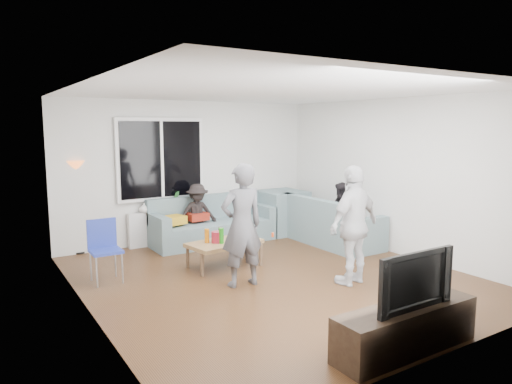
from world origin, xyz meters
TOP-DOWN VIEW (x-y plane):
  - floor at (0.00, 0.00)m, footprint 5.00×5.50m
  - ceiling at (0.00, 0.00)m, footprint 5.00×5.50m
  - wall_back at (0.00, 2.77)m, footprint 5.00×0.04m
  - wall_front at (0.00, -2.77)m, footprint 5.00×0.04m
  - wall_left at (-2.52, 0.00)m, footprint 0.04×5.50m
  - wall_right at (2.52, 0.00)m, footprint 0.04×5.50m
  - window_frame at (-0.60, 2.69)m, footprint 1.62×0.06m
  - window_glass at (-0.60, 2.65)m, footprint 1.50×0.02m
  - window_mullion at (-0.60, 2.64)m, footprint 0.05×0.03m
  - radiator at (-0.60, 2.65)m, footprint 1.30×0.12m
  - potted_plant at (-0.38, 2.62)m, footprint 0.20×0.16m
  - vase at (-0.96, 2.62)m, footprint 0.18×0.18m
  - sofa_back_section at (0.21, 2.27)m, footprint 2.30×0.85m
  - sofa_right_section at (2.02, 1.07)m, footprint 2.00×0.85m
  - sofa_corner at (1.77, 2.27)m, footprint 0.85×0.85m
  - cushion_yellow at (-0.57, 2.25)m, footprint 0.44×0.40m
  - cushion_red at (-0.08, 2.33)m, footprint 0.38×0.32m
  - coffee_table at (-0.33, 0.81)m, footprint 1.18×0.76m
  - pitcher at (-0.47, 0.80)m, footprint 0.17×0.17m
  - side_chair at (-2.05, 1.05)m, footprint 0.40×0.40m
  - floor_lamp at (-2.05, 2.82)m, footprint 0.32×0.32m
  - player_left at (-0.54, -0.06)m, footprint 0.63×0.43m
  - player_right at (0.79, -0.79)m, footprint 1.01×0.56m
  - spectator_right at (2.02, 0.79)m, footprint 0.55×0.64m
  - spectator_back at (-0.08, 2.30)m, footprint 0.77×0.51m
  - tv_console at (-0.16, -2.50)m, footprint 1.60×0.40m
  - television at (-0.16, -2.50)m, footprint 0.96×0.13m
  - bottle_b at (-0.44, 0.72)m, footprint 0.08×0.08m
  - bottle_a at (-0.60, 0.88)m, footprint 0.07×0.07m
  - bottle_c at (-0.32, 0.96)m, footprint 0.07×0.07m

SIDE VIEW (x-z plane):
  - floor at x=0.00m, z-range -0.04..0.00m
  - coffee_table at x=-0.33m, z-range 0.00..0.40m
  - tv_console at x=-0.16m, z-range 0.00..0.44m
  - radiator at x=-0.60m, z-range 0.00..0.62m
  - sofa_back_section at x=0.21m, z-range 0.00..0.85m
  - sofa_right_section at x=2.02m, z-range 0.00..0.85m
  - sofa_corner at x=1.77m, z-range 0.00..0.85m
  - side_chair at x=-2.05m, z-range 0.00..0.86m
  - pitcher at x=-0.47m, z-range 0.40..0.57m
  - bottle_c at x=-0.32m, z-range 0.40..0.59m
  - bottle_a at x=-0.60m, z-range 0.40..0.61m
  - cushion_yellow at x=-0.57m, z-range 0.44..0.58m
  - cushion_red at x=-0.08m, z-range 0.45..0.57m
  - bottle_b at x=-0.44m, z-range 0.40..0.63m
  - spectator_back at x=-0.08m, z-range 0.00..1.11m
  - spectator_right at x=2.02m, z-range 0.00..1.15m
  - vase at x=-0.96m, z-range 0.62..0.80m
  - television at x=-0.16m, z-range 0.44..0.99m
  - floor_lamp at x=-2.05m, z-range 0.00..1.56m
  - potted_plant at x=-0.38m, z-range 0.62..0.97m
  - player_right at x=0.79m, z-range 0.00..1.62m
  - player_left at x=-0.54m, z-range 0.00..1.66m
  - wall_back at x=0.00m, z-range 0.00..2.60m
  - wall_front at x=0.00m, z-range 0.00..2.60m
  - wall_left at x=-2.52m, z-range 0.00..2.60m
  - wall_right at x=2.52m, z-range 0.00..2.60m
  - window_frame at x=-0.60m, z-range 0.81..2.29m
  - window_glass at x=-0.60m, z-range 0.88..2.23m
  - window_mullion at x=-0.60m, z-range 0.88..2.23m
  - ceiling at x=0.00m, z-range 2.60..2.64m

